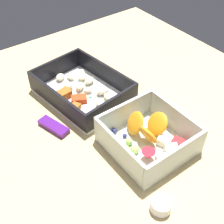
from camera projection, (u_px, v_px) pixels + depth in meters
table_surface at (112, 117)px, 66.75cm from camera, size 80.00×80.00×2.00cm
pasta_container at (82, 90)px, 69.44cm from camera, size 22.51×17.70×5.41cm
fruit_bowl at (148, 138)px, 57.70cm from camera, size 15.05×14.77×6.15cm
candy_bar at (54, 127)px, 62.18cm from camera, size 7.39×4.27×1.20cm
paper_cup_liner at (161, 205)px, 48.42cm from camera, size 3.46×3.46×2.05cm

